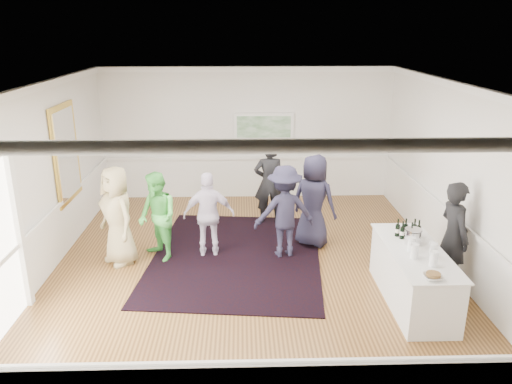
{
  "coord_description": "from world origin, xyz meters",
  "views": [
    {
      "loc": [
        -0.14,
        -7.96,
        4.06
      ],
      "look_at": [
        0.1,
        0.2,
        1.36
      ],
      "focal_mm": 35.0,
      "sensor_mm": 36.0,
      "label": 1
    }
  ],
  "objects_px": {
    "guest_green": "(158,217)",
    "nut_bowl": "(433,276)",
    "guest_dark_a": "(284,212)",
    "ice_bucket": "(413,237)",
    "guest_dark_b": "(269,183)",
    "guest_lilac": "(209,215)",
    "bartender": "(453,237)",
    "guest_tan": "(118,216)",
    "serving_table": "(413,276)",
    "guest_navy": "(314,201)"
  },
  "relations": [
    {
      "from": "guest_green",
      "to": "nut_bowl",
      "type": "height_order",
      "value": "guest_green"
    },
    {
      "from": "guest_dark_a",
      "to": "guest_green",
      "type": "bearing_deg",
      "value": -7.27
    },
    {
      "from": "nut_bowl",
      "to": "ice_bucket",
      "type": "bearing_deg",
      "value": 85.41
    },
    {
      "from": "guest_dark_b",
      "to": "guest_lilac",
      "type": "bearing_deg",
      "value": 50.77
    },
    {
      "from": "bartender",
      "to": "guest_lilac",
      "type": "distance_m",
      "value": 4.19
    },
    {
      "from": "guest_lilac",
      "to": "guest_tan",
      "type": "bearing_deg",
      "value": 6.27
    },
    {
      "from": "bartender",
      "to": "guest_dark_b",
      "type": "distance_m",
      "value": 4.08
    },
    {
      "from": "serving_table",
      "to": "bartender",
      "type": "xyz_separation_m",
      "value": [
        0.73,
        0.4,
        0.47
      ]
    },
    {
      "from": "guest_lilac",
      "to": "nut_bowl",
      "type": "relative_size",
      "value": 6.01
    },
    {
      "from": "guest_dark_b",
      "to": "guest_navy",
      "type": "height_order",
      "value": "guest_navy"
    },
    {
      "from": "serving_table",
      "to": "ice_bucket",
      "type": "height_order",
      "value": "ice_bucket"
    },
    {
      "from": "guest_dark_a",
      "to": "guest_dark_b",
      "type": "relative_size",
      "value": 0.96
    },
    {
      "from": "guest_lilac",
      "to": "guest_navy",
      "type": "height_order",
      "value": "guest_navy"
    },
    {
      "from": "guest_green",
      "to": "ice_bucket",
      "type": "bearing_deg",
      "value": 33.43
    },
    {
      "from": "guest_lilac",
      "to": "nut_bowl",
      "type": "bearing_deg",
      "value": 136.46
    },
    {
      "from": "serving_table",
      "to": "guest_dark_a",
      "type": "bearing_deg",
      "value": 136.69
    },
    {
      "from": "serving_table",
      "to": "guest_dark_b",
      "type": "height_order",
      "value": "guest_dark_b"
    },
    {
      "from": "serving_table",
      "to": "ice_bucket",
      "type": "bearing_deg",
      "value": 85.25
    },
    {
      "from": "guest_dark_b",
      "to": "serving_table",
      "type": "bearing_deg",
      "value": 118.0
    },
    {
      "from": "guest_green",
      "to": "guest_dark_a",
      "type": "bearing_deg",
      "value": 54.47
    },
    {
      "from": "guest_tan",
      "to": "guest_navy",
      "type": "relative_size",
      "value": 0.99
    },
    {
      "from": "bartender",
      "to": "guest_tan",
      "type": "relative_size",
      "value": 1.01
    },
    {
      "from": "guest_tan",
      "to": "guest_lilac",
      "type": "relative_size",
      "value": 1.13
    },
    {
      "from": "guest_tan",
      "to": "guest_lilac",
      "type": "height_order",
      "value": "guest_tan"
    },
    {
      "from": "serving_table",
      "to": "bartender",
      "type": "bearing_deg",
      "value": 28.5
    },
    {
      "from": "guest_tan",
      "to": "guest_dark_b",
      "type": "xyz_separation_m",
      "value": [
        2.78,
        1.88,
        -0.0
      ]
    },
    {
      "from": "guest_dark_a",
      "to": "guest_dark_b",
      "type": "height_order",
      "value": "guest_dark_b"
    },
    {
      "from": "guest_tan",
      "to": "guest_dark_b",
      "type": "height_order",
      "value": "guest_tan"
    },
    {
      "from": "serving_table",
      "to": "guest_dark_b",
      "type": "xyz_separation_m",
      "value": [
        -2.03,
        3.4,
        0.46
      ]
    },
    {
      "from": "ice_bucket",
      "to": "nut_bowl",
      "type": "bearing_deg",
      "value": -94.59
    },
    {
      "from": "bartender",
      "to": "nut_bowl",
      "type": "xyz_separation_m",
      "value": [
        -0.8,
        -1.29,
        0.0
      ]
    },
    {
      "from": "serving_table",
      "to": "nut_bowl",
      "type": "height_order",
      "value": "nut_bowl"
    },
    {
      "from": "bartender",
      "to": "guest_navy",
      "type": "bearing_deg",
      "value": 38.75
    },
    {
      "from": "guest_green",
      "to": "ice_bucket",
      "type": "height_order",
      "value": "guest_green"
    },
    {
      "from": "guest_green",
      "to": "guest_dark_a",
      "type": "height_order",
      "value": "guest_dark_a"
    },
    {
      "from": "guest_green",
      "to": "nut_bowl",
      "type": "xyz_separation_m",
      "value": [
        4.06,
        -2.54,
        0.1
      ]
    },
    {
      "from": "ice_bucket",
      "to": "guest_navy",
      "type": "bearing_deg",
      "value": 122.45
    },
    {
      "from": "guest_lilac",
      "to": "guest_dark_b",
      "type": "xyz_separation_m",
      "value": [
        1.19,
        1.62,
        0.1
      ]
    },
    {
      "from": "ice_bucket",
      "to": "nut_bowl",
      "type": "distance_m",
      "value": 1.12
    },
    {
      "from": "guest_tan",
      "to": "guest_navy",
      "type": "bearing_deg",
      "value": 59.74
    },
    {
      "from": "bartender",
      "to": "ice_bucket",
      "type": "xyz_separation_m",
      "value": [
        -0.71,
        -0.17,
        0.08
      ]
    },
    {
      "from": "bartender",
      "to": "guest_dark_b",
      "type": "relative_size",
      "value": 1.01
    },
    {
      "from": "bartender",
      "to": "guest_green",
      "type": "height_order",
      "value": "bartender"
    },
    {
      "from": "bartender",
      "to": "guest_dark_a",
      "type": "distance_m",
      "value": 2.9
    },
    {
      "from": "guest_navy",
      "to": "bartender",
      "type": "bearing_deg",
      "value": 170.71
    },
    {
      "from": "guest_lilac",
      "to": "guest_dark_b",
      "type": "relative_size",
      "value": 0.89
    },
    {
      "from": "guest_tan",
      "to": "nut_bowl",
      "type": "relative_size",
      "value": 6.77
    },
    {
      "from": "guest_dark_a",
      "to": "guest_navy",
      "type": "relative_size",
      "value": 0.96
    },
    {
      "from": "guest_green",
      "to": "ice_bucket",
      "type": "relative_size",
      "value": 6.29
    },
    {
      "from": "bartender",
      "to": "guest_dark_a",
      "type": "height_order",
      "value": "bartender"
    }
  ]
}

